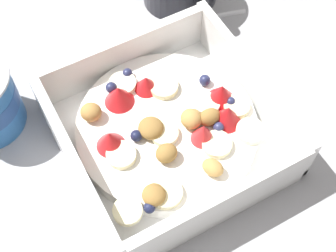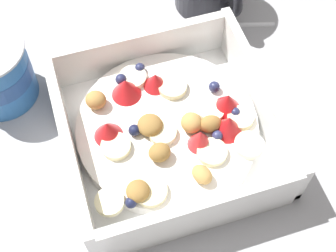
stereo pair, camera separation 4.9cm
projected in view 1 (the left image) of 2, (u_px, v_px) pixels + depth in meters
ground_plane at (152, 146)px, 0.51m from camera, size 2.40×2.40×0.00m
fruit_bowl at (168, 130)px, 0.50m from camera, size 0.21×0.21×0.06m
spoon at (151, 25)px, 0.59m from camera, size 0.07×0.17×0.01m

